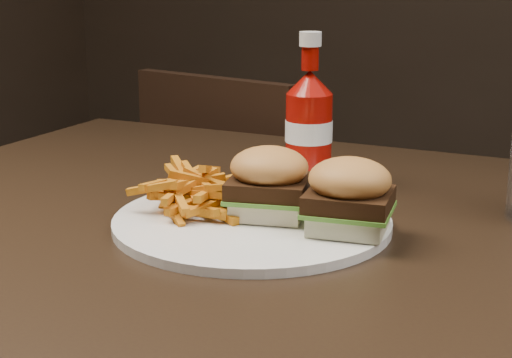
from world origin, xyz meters
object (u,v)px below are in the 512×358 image
at_px(chair_far, 266,255).
at_px(ketchup_bottle, 309,140).
at_px(dining_table, 333,245).
at_px(plate, 252,222).

height_order(chair_far, ketchup_bottle, ketchup_bottle).
bearing_deg(dining_table, ketchup_bottle, 121.37).
distance_m(chair_far, plate, 0.82).
xyz_separation_m(chair_far, plate, (0.30, -0.69, 0.33)).
height_order(dining_table, chair_far, dining_table).
bearing_deg(dining_table, plate, -157.93).
distance_m(dining_table, ketchup_bottle, 0.18).
bearing_deg(chair_far, ketchup_bottle, 131.01).
distance_m(dining_table, plate, 0.09).
bearing_deg(ketchup_bottle, chair_far, 119.61).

